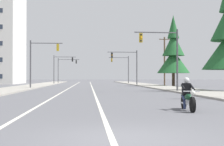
# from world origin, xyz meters

# --- Properties ---
(ground_plane) EXTENTS (400.00, 400.00, 0.00)m
(ground_plane) POSITION_xyz_m (0.00, 0.00, 0.00)
(ground_plane) COLOR #5B5B60
(lane_stripe_center) EXTENTS (0.16, 100.00, 0.01)m
(lane_stripe_center) POSITION_xyz_m (-0.24, 45.00, 0.00)
(lane_stripe_center) COLOR beige
(lane_stripe_center) RESTS_ON ground
(lane_stripe_left) EXTENTS (0.16, 100.00, 0.01)m
(lane_stripe_left) POSITION_xyz_m (-3.32, 45.00, 0.00)
(lane_stripe_left) COLOR beige
(lane_stripe_left) RESTS_ON ground
(sidewalk_kerb_right) EXTENTS (4.40, 110.00, 0.14)m
(sidewalk_kerb_right) POSITION_xyz_m (9.61, 40.00, 0.07)
(sidewalk_kerb_right) COLOR #9E998E
(sidewalk_kerb_right) RESTS_ON ground
(sidewalk_kerb_left) EXTENTS (4.40, 110.00, 0.14)m
(sidewalk_kerb_left) POSITION_xyz_m (-9.61, 40.00, 0.07)
(sidewalk_kerb_left) COLOR #9E998E
(sidewalk_kerb_left) RESTS_ON ground
(motorcycle_with_rider) EXTENTS (0.70, 2.19, 1.46)m
(motorcycle_with_rider) POSITION_xyz_m (3.57, 6.34, 0.59)
(motorcycle_with_rider) COLOR black
(motorcycle_with_rider) RESTS_ON ground
(traffic_signal_near_right) EXTENTS (4.39, 0.53, 6.20)m
(traffic_signal_near_right) POSITION_xyz_m (6.74, 23.83, 4.07)
(traffic_signal_near_right) COLOR #47474C
(traffic_signal_near_right) RESTS_ON ground
(traffic_signal_near_left) EXTENTS (4.16, 0.37, 6.20)m
(traffic_signal_near_left) POSITION_xyz_m (-7.02, 34.78, 4.05)
(traffic_signal_near_left) COLOR #47474C
(traffic_signal_near_left) RESTS_ON ground
(traffic_signal_mid_right) EXTENTS (5.28, 0.47, 6.20)m
(traffic_signal_mid_right) POSITION_xyz_m (6.21, 49.06, 4.12)
(traffic_signal_mid_right) COLOR #47474C
(traffic_signal_mid_right) RESTS_ON ground
(traffic_signal_mid_left) EXTENTS (4.75, 0.46, 6.20)m
(traffic_signal_mid_left) POSITION_xyz_m (-6.81, 63.40, 4.09)
(traffic_signal_mid_left) COLOR #47474C
(traffic_signal_mid_left) RESTS_ON ground
(traffic_signal_far_right) EXTENTS (4.52, 0.52, 6.20)m
(traffic_signal_far_right) POSITION_xyz_m (6.93, 65.01, 4.08)
(traffic_signal_far_right) COLOR #47474C
(traffic_signal_far_right) RESTS_ON ground
(traffic_signal_far_left) EXTENTS (5.31, 0.37, 6.20)m
(traffic_signal_far_left) POSITION_xyz_m (-6.67, 73.74, 4.12)
(traffic_signal_far_left) COLOR #47474C
(traffic_signal_far_left) RESTS_ON ground
(utility_pole_right_far) EXTENTS (1.85, 0.26, 8.39)m
(utility_pole_right_far) POSITION_xyz_m (12.30, 47.65, 4.37)
(utility_pole_right_far) COLOR brown
(utility_pole_right_far) RESTS_ON ground
(conifer_tree_right_verge_far) EXTENTS (5.22, 5.22, 11.48)m
(conifer_tree_right_verge_far) POSITION_xyz_m (12.89, 44.01, 5.26)
(conifer_tree_right_verge_far) COLOR #423023
(conifer_tree_right_verge_far) RESTS_ON ground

